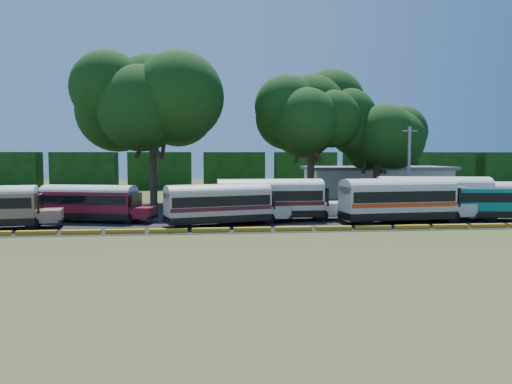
{
  "coord_description": "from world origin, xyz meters",
  "views": [
    {
      "loc": [
        -4.96,
        -34.56,
        5.51
      ],
      "look_at": [
        -0.71,
        6.0,
        2.49
      ],
      "focal_mm": 35.0,
      "sensor_mm": 36.0,
      "label": 1
    }
  ],
  "objects": [
    {
      "name": "bus_cream_west",
      "position": [
        -3.67,
        4.23,
        1.85
      ],
      "size": [
        10.23,
        5.02,
        3.27
      ],
      "rotation": [
        0.0,
        0.0,
        0.27
      ],
      "color": "black",
      "rests_on": "ground"
    },
    {
      "name": "curb",
      "position": [
        -0.0,
        1.0,
        0.15
      ],
      "size": [
        53.7,
        0.45,
        0.3
      ],
      "color": "gold",
      "rests_on": "ground"
    },
    {
      "name": "treeline_backdrop",
      "position": [
        0.0,
        48.0,
        3.0
      ],
      "size": [
        130.0,
        4.0,
        6.0
      ],
      "color": "black",
      "rests_on": "ground"
    },
    {
      "name": "bus_teal",
      "position": [
        19.45,
        4.77,
        1.89
      ],
      "size": [
        10.29,
        3.77,
        3.3
      ],
      "rotation": [
        0.0,
        0.0,
        -0.13
      ],
      "color": "black",
      "rests_on": "ground"
    },
    {
      "name": "tree_east",
      "position": [
        15.0,
        21.53,
        7.74
      ],
      "size": [
        8.84,
        8.84,
        11.02
      ],
      "color": "#3A2B1D",
      "rests_on": "ground"
    },
    {
      "name": "terminal_building",
      "position": [
        18.0,
        30.0,
        2.03
      ],
      "size": [
        19.0,
        9.0,
        4.0
      ],
      "color": "silver",
      "rests_on": "ground"
    },
    {
      "name": "bus_white_blue",
      "position": [
        14.67,
        5.88,
        2.09
      ],
      "size": [
        11.57,
        4.95,
        3.7
      ],
      "rotation": [
        0.0,
        0.0,
        -0.2
      ],
      "color": "black",
      "rests_on": "ground"
    },
    {
      "name": "utility_pole",
      "position": [
        15.76,
        14.13,
        4.3
      ],
      "size": [
        1.6,
        0.3,
        8.38
      ],
      "color": "gray",
      "rests_on": "ground"
    },
    {
      "name": "tree_center",
      "position": [
        7.01,
        20.52,
        10.51
      ],
      "size": [
        10.58,
        10.58,
        14.44
      ],
      "color": "#3A2B1D",
      "rests_on": "ground"
    },
    {
      "name": "tree_west",
      "position": [
        -10.39,
        20.2,
        11.46
      ],
      "size": [
        13.06,
        13.06,
        16.28
      ],
      "color": "#3A2B1D",
      "rests_on": "ground"
    },
    {
      "name": "bus_cream_east",
      "position": [
        0.75,
        6.63,
        2.0
      ],
      "size": [
        10.79,
        2.83,
        3.54
      ],
      "rotation": [
        0.0,
        0.0,
        0.01
      ],
      "color": "black",
      "rests_on": "ground"
    },
    {
      "name": "ground",
      "position": [
        0.0,
        0.0,
        0.0
      ],
      "size": [
        160.0,
        160.0,
        0.0
      ],
      "primitive_type": "plane",
      "color": "#304B19",
      "rests_on": "ground"
    },
    {
      "name": "asphalt_strip",
      "position": [
        1.0,
        12.0,
        0.01
      ],
      "size": [
        64.0,
        24.0,
        0.02
      ],
      "primitive_type": "cube",
      "color": "black",
      "rests_on": "ground"
    },
    {
      "name": "bus_red",
      "position": [
        -14.14,
        7.45,
        1.76
      ],
      "size": [
        9.63,
        4.48,
        3.08
      ],
      "rotation": [
        0.0,
        0.0,
        -0.24
      ],
      "color": "black",
      "rests_on": "ground"
    },
    {
      "name": "bus_white_red",
      "position": [
        10.78,
        4.1,
        2.06
      ],
      "size": [
        11.32,
        3.86,
        3.65
      ],
      "rotation": [
        0.0,
        0.0,
        0.1
      ],
      "color": "black",
      "rests_on": "ground"
    }
  ]
}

